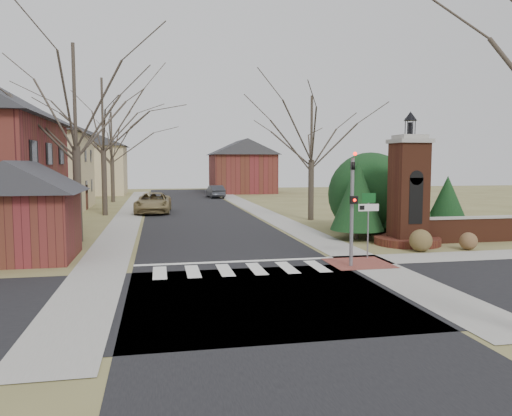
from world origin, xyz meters
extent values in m
plane|color=brown|center=(0.00, 0.00, 0.00)|extent=(120.00, 120.00, 0.00)
cube|color=black|center=(0.00, 22.00, 0.01)|extent=(8.00, 70.00, 0.01)
cube|color=black|center=(0.00, -3.00, 0.01)|extent=(120.00, 8.00, 0.01)
cube|color=silver|center=(0.00, 0.80, 0.01)|extent=(8.00, 2.20, 0.02)
cube|color=silver|center=(0.00, 2.30, 0.01)|extent=(8.00, 0.35, 0.02)
cube|color=gray|center=(5.20, 22.00, 0.01)|extent=(2.00, 60.00, 0.02)
cube|color=gray|center=(-5.20, 22.00, 0.01)|extent=(2.00, 60.00, 0.02)
cube|color=brown|center=(4.80, 1.00, 0.01)|extent=(2.40, 2.40, 0.02)
cylinder|color=slate|center=(4.30, 0.60, 2.10)|extent=(0.14, 0.14, 4.20)
imported|color=black|center=(4.30, 0.60, 4.05)|extent=(0.15, 0.18, 0.90)
sphere|color=#FF0C05|center=(4.30, 0.38, 4.35)|extent=(0.14, 0.14, 0.14)
cube|color=black|center=(4.30, 0.42, 2.60)|extent=(0.28, 0.16, 0.30)
sphere|color=#FF0C05|center=(4.30, 0.33, 2.60)|extent=(0.11, 0.11, 0.11)
cylinder|color=slate|center=(5.60, 2.00, 1.30)|extent=(0.06, 0.06, 2.60)
cube|color=silver|center=(5.60, 1.98, 2.15)|extent=(0.90, 0.03, 0.30)
cube|color=black|center=(5.30, 1.97, 2.15)|extent=(0.22, 0.02, 0.18)
cube|color=#0F481A|center=(5.60, 1.98, 2.55)|extent=(0.60, 0.03, 0.40)
cylinder|color=#5A2A1A|center=(9.00, 5.00, 0.18)|extent=(3.20, 3.20, 0.36)
cube|color=#5A2A1A|center=(9.00, 5.00, 2.50)|extent=(1.50, 1.50, 5.00)
cube|color=black|center=(9.00, 4.28, 2.20)|extent=(0.70, 0.10, 2.20)
cube|color=gray|center=(9.00, 5.00, 5.05)|extent=(1.70, 1.70, 0.20)
cube|color=gray|center=(9.00, 5.00, 5.25)|extent=(1.30, 1.30, 0.20)
cylinder|color=black|center=(9.00, 5.00, 5.65)|extent=(0.20, 0.20, 0.60)
cone|color=black|center=(9.00, 5.00, 6.25)|extent=(0.64, 0.64, 0.45)
cube|color=#5A2A1A|center=(13.50, 5.00, 0.60)|extent=(7.50, 0.40, 1.20)
cube|color=gray|center=(13.50, 5.00, 1.25)|extent=(7.50, 0.50, 0.10)
cube|color=beige|center=(-13.50, 27.00, 3.20)|extent=(9.00, 12.00, 6.40)
cube|color=maroon|center=(-8.50, 4.50, 1.40)|extent=(4.00, 4.00, 2.80)
cube|color=beige|center=(-12.00, 48.00, 3.00)|extent=(10.00, 8.00, 6.00)
cube|color=beige|center=(-14.80, 46.40, 6.99)|extent=(0.75, 0.75, 3.08)
cube|color=maroon|center=(8.00, 48.00, 2.50)|extent=(8.00, 8.00, 5.00)
cube|color=maroon|center=(5.76, 46.40, 5.90)|extent=(0.75, 0.75, 2.80)
cylinder|color=#473D33|center=(7.20, 7.00, 0.25)|extent=(0.20, 0.20, 0.50)
cone|color=black|center=(7.20, 7.00, 2.30)|extent=(2.80, 2.80, 3.60)
cylinder|color=#473D33|center=(10.50, 8.20, 0.25)|extent=(0.20, 0.20, 0.50)
cone|color=black|center=(10.50, 8.20, 2.60)|extent=(3.40, 3.40, 4.20)
cylinder|color=#473D33|center=(12.50, 7.20, 0.25)|extent=(0.20, 0.20, 0.50)
cone|color=black|center=(12.50, 7.20, 1.90)|extent=(2.40, 2.40, 2.80)
sphere|color=black|center=(9.00, 9.50, 2.40)|extent=(4.80, 4.80, 4.80)
cylinder|color=#473D33|center=(-7.00, 9.00, 2.42)|extent=(0.40, 0.40, 4.83)
cylinder|color=#473D33|center=(-7.00, 22.00, 2.52)|extent=(0.40, 0.40, 5.04)
cylinder|color=#473D33|center=(-7.50, 35.00, 2.21)|extent=(0.40, 0.40, 4.41)
cylinder|color=#473D33|center=(7.50, 16.00, 2.10)|extent=(0.40, 0.40, 4.20)
imported|color=olive|center=(-3.40, 23.03, 0.81)|extent=(3.01, 5.96, 1.62)
imported|color=#33353B|center=(3.40, 39.10, 0.71)|extent=(1.89, 4.43, 1.42)
sphere|color=brown|center=(8.60, 3.00, 0.51)|extent=(1.01, 1.01, 1.01)
sphere|color=brown|center=(11.00, 3.00, 0.41)|extent=(0.81, 0.81, 0.81)
camera|label=1|loc=(-3.01, -17.41, 4.03)|focal=35.00mm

